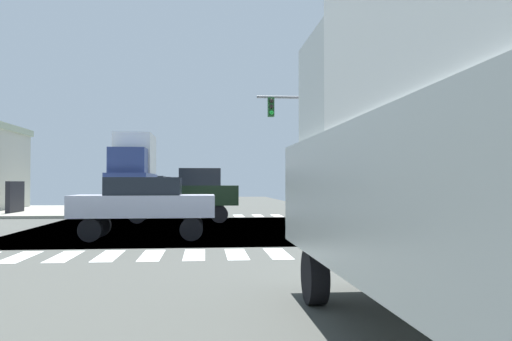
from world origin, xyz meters
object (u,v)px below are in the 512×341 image
at_px(sedan_farside_1, 144,202).
at_px(pickup_queued_2, 163,187).
at_px(traffic_signal_mast, 328,123).
at_px(pickup_nearside_1, 184,192).
at_px(suv_leading_1, 155,186).
at_px(street_lamp, 321,144).
at_px(box_truck_middle_1, 475,91).
at_px(box_truck_outer_2, 134,169).

relative_size(sedan_farside_1, pickup_queued_2, 0.84).
bearing_deg(traffic_signal_mast, pickup_nearside_1, -150.98).
distance_m(pickup_nearside_1, suv_leading_1, 25.46).
relative_size(street_lamp, sedan_farside_1, 1.77).
bearing_deg(box_truck_middle_1, traffic_signal_mast, 79.88).
bearing_deg(box_truck_outer_2, traffic_signal_mast, 150.65).
bearing_deg(box_truck_outer_2, box_truck_middle_1, 103.50).
bearing_deg(sedan_farside_1, pickup_nearside_1, -7.58).
bearing_deg(traffic_signal_mast, street_lamp, 79.39).
bearing_deg(box_truck_middle_1, suv_leading_1, 99.05).
height_order(box_truck_middle_1, box_truck_outer_2, same).
bearing_deg(sedan_farside_1, traffic_signal_mast, -37.11).
bearing_deg(box_truck_middle_1, sedan_farside_1, 110.38).
distance_m(traffic_signal_mast, pickup_nearside_1, 9.34).
bearing_deg(suv_leading_1, pickup_nearside_1, 98.06).
relative_size(traffic_signal_mast, box_truck_outer_2, 0.93).
relative_size(box_truck_middle_1, box_truck_outer_2, 1.00).
bearing_deg(box_truck_outer_2, suv_leading_1, -90.00).
relative_size(sedan_farside_1, box_truck_outer_2, 0.60).
height_order(traffic_signal_mast, pickup_nearside_1, traffic_signal_mast).
distance_m(sedan_farside_1, pickup_queued_2, 40.87).
relative_size(traffic_signal_mast, box_truck_middle_1, 0.93).
bearing_deg(pickup_queued_2, street_lamp, 124.58).
bearing_deg(traffic_signal_mast, pickup_queued_2, 110.53).
height_order(traffic_signal_mast, street_lamp, street_lamp).
distance_m(traffic_signal_mast, sedan_farside_1, 14.52).
relative_size(sedan_farside_1, box_truck_middle_1, 0.60).
bearing_deg(suv_leading_1, street_lamp, 141.53).
height_order(sedan_farside_1, box_truck_outer_2, box_truck_outer_2).
xyz_separation_m(street_lamp, sedan_farside_1, (-10.44, -21.81, -3.46)).
xyz_separation_m(traffic_signal_mast, suv_leading_1, (-11.09, 21.03, -3.54)).
xyz_separation_m(traffic_signal_mast, box_truck_outer_2, (-11.09, 6.24, -2.37)).
distance_m(pickup_nearside_1, pickup_queued_2, 33.97).
distance_m(traffic_signal_mast, box_truck_outer_2, 12.94).
xyz_separation_m(traffic_signal_mast, street_lamp, (1.99, 10.64, -0.35)).
bearing_deg(sedan_farside_1, box_truck_middle_1, -159.62).
bearing_deg(box_truck_outer_2, sedan_farside_1, 98.61).
xyz_separation_m(pickup_queued_2, suv_leading_1, (0.00, -8.58, 0.10)).
xyz_separation_m(suv_leading_1, box_truck_outer_2, (0.00, -14.80, 1.17)).
bearing_deg(traffic_signal_mast, suv_leading_1, 117.80).
bearing_deg(suv_leading_1, traffic_signal_mast, 117.80).
xyz_separation_m(suv_leading_1, box_truck_middle_1, (7.00, -43.95, 1.17)).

